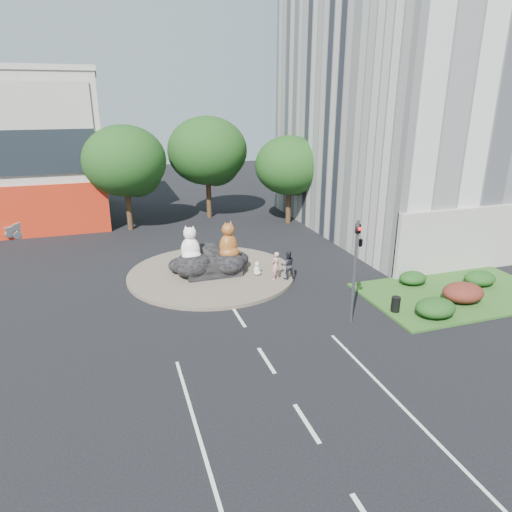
{
  "coord_description": "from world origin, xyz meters",
  "views": [
    {
      "loc": [
        -5.44,
        -15.25,
        10.14
      ],
      "look_at": [
        1.85,
        7.03,
        2.0
      ],
      "focal_mm": 32.0,
      "sensor_mm": 36.0,
      "label": 1
    }
  ],
  "objects_px": {
    "cat_tabby": "(228,240)",
    "pedestrian_pink": "(276,266)",
    "kitten_calico": "(194,272)",
    "pedestrian_dark": "(288,265)",
    "parked_car": "(34,226)",
    "cat_white": "(190,244)",
    "litter_bin": "(396,304)",
    "kitten_white": "(257,268)"
  },
  "relations": [
    {
      "from": "cat_tabby",
      "to": "litter_bin",
      "type": "height_order",
      "value": "cat_tabby"
    },
    {
      "from": "litter_bin",
      "to": "parked_car",
      "type": "bearing_deg",
      "value": 132.15
    },
    {
      "from": "kitten_calico",
      "to": "kitten_white",
      "type": "height_order",
      "value": "kitten_calico"
    },
    {
      "from": "cat_tabby",
      "to": "pedestrian_pink",
      "type": "relative_size",
      "value": 1.35
    },
    {
      "from": "cat_tabby",
      "to": "parked_car",
      "type": "height_order",
      "value": "cat_tabby"
    },
    {
      "from": "pedestrian_dark",
      "to": "parked_car",
      "type": "distance_m",
      "value": 21.45
    },
    {
      "from": "kitten_calico",
      "to": "litter_bin",
      "type": "bearing_deg",
      "value": -38.53
    },
    {
      "from": "kitten_calico",
      "to": "pedestrian_dark",
      "type": "bearing_deg",
      "value": -16.39
    },
    {
      "from": "cat_white",
      "to": "pedestrian_dark",
      "type": "distance_m",
      "value": 5.77
    },
    {
      "from": "parked_car",
      "to": "litter_bin",
      "type": "bearing_deg",
      "value": -151.76
    },
    {
      "from": "cat_tabby",
      "to": "pedestrian_pink",
      "type": "height_order",
      "value": "cat_tabby"
    },
    {
      "from": "kitten_calico",
      "to": "parked_car",
      "type": "xyz_separation_m",
      "value": [
        -9.99,
        13.57,
        0.05
      ]
    },
    {
      "from": "kitten_calico",
      "to": "pedestrian_dark",
      "type": "relative_size",
      "value": 0.53
    },
    {
      "from": "kitten_calico",
      "to": "kitten_white",
      "type": "xyz_separation_m",
      "value": [
        3.69,
        -0.46,
        -0.02
      ]
    },
    {
      "from": "cat_tabby",
      "to": "pedestrian_dark",
      "type": "relative_size",
      "value": 1.33
    },
    {
      "from": "cat_tabby",
      "to": "pedestrian_dark",
      "type": "bearing_deg",
      "value": -65.73
    },
    {
      "from": "cat_white",
      "to": "kitten_white",
      "type": "bearing_deg",
      "value": 1.41
    },
    {
      "from": "cat_tabby",
      "to": "kitten_calico",
      "type": "distance_m",
      "value": 2.78
    },
    {
      "from": "pedestrian_pink",
      "to": "litter_bin",
      "type": "bearing_deg",
      "value": 95.77
    },
    {
      "from": "pedestrian_dark",
      "to": "litter_bin",
      "type": "relative_size",
      "value": 2.21
    },
    {
      "from": "kitten_calico",
      "to": "pedestrian_dark",
      "type": "height_order",
      "value": "pedestrian_dark"
    },
    {
      "from": "cat_white",
      "to": "parked_car",
      "type": "height_order",
      "value": "cat_white"
    },
    {
      "from": "pedestrian_pink",
      "to": "cat_tabby",
      "type": "bearing_deg",
      "value": -72.68
    },
    {
      "from": "cat_white",
      "to": "pedestrian_pink",
      "type": "relative_size",
      "value": 1.29
    },
    {
      "from": "pedestrian_dark",
      "to": "litter_bin",
      "type": "xyz_separation_m",
      "value": [
        3.54,
        -5.52,
        -0.54
      ]
    },
    {
      "from": "cat_white",
      "to": "litter_bin",
      "type": "bearing_deg",
      "value": -23.39
    },
    {
      "from": "cat_white",
      "to": "pedestrian_pink",
      "type": "bearing_deg",
      "value": -7.24
    },
    {
      "from": "cat_tabby",
      "to": "pedestrian_dark",
      "type": "distance_m",
      "value": 3.81
    },
    {
      "from": "pedestrian_pink",
      "to": "kitten_white",
      "type": "bearing_deg",
      "value": -83.18
    },
    {
      "from": "pedestrian_pink",
      "to": "litter_bin",
      "type": "height_order",
      "value": "pedestrian_pink"
    },
    {
      "from": "cat_white",
      "to": "pedestrian_dark",
      "type": "xyz_separation_m",
      "value": [
        5.2,
        -2.24,
        -1.13
      ]
    },
    {
      "from": "kitten_calico",
      "to": "kitten_white",
      "type": "distance_m",
      "value": 3.72
    },
    {
      "from": "kitten_calico",
      "to": "pedestrian_pink",
      "type": "height_order",
      "value": "pedestrian_pink"
    },
    {
      "from": "cat_white",
      "to": "pedestrian_pink",
      "type": "xyz_separation_m",
      "value": [
        4.5,
        -2.14,
        -1.14
      ]
    },
    {
      "from": "litter_bin",
      "to": "kitten_white",
      "type": "bearing_deg",
      "value": 127.18
    },
    {
      "from": "litter_bin",
      "to": "kitten_calico",
      "type": "bearing_deg",
      "value": 140.84
    },
    {
      "from": "litter_bin",
      "to": "cat_white",
      "type": "bearing_deg",
      "value": 138.39
    },
    {
      "from": "pedestrian_pink",
      "to": "parked_car",
      "type": "height_order",
      "value": "pedestrian_pink"
    },
    {
      "from": "cat_white",
      "to": "cat_tabby",
      "type": "distance_m",
      "value": 2.24
    },
    {
      "from": "pedestrian_pink",
      "to": "pedestrian_dark",
      "type": "bearing_deg",
      "value": 140.65
    },
    {
      "from": "cat_tabby",
      "to": "pedestrian_pink",
      "type": "distance_m",
      "value": 3.24
    },
    {
      "from": "kitten_white",
      "to": "parked_car",
      "type": "bearing_deg",
      "value": 101.44
    }
  ]
}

